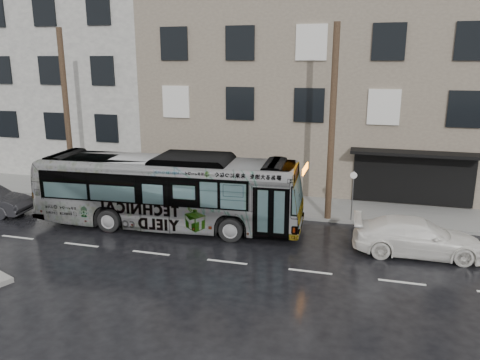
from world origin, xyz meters
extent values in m
plane|color=black|center=(0.00, 0.00, 0.00)|extent=(120.00, 120.00, 0.00)
cube|color=gray|center=(0.00, 4.90, 0.07)|extent=(90.00, 3.60, 0.15)
cube|color=gray|center=(5.00, 12.70, 5.50)|extent=(20.00, 12.00, 11.00)
cube|color=beige|center=(-18.00, 14.20, 8.00)|extent=(26.00, 15.00, 16.00)
cylinder|color=#4F3B27|center=(6.50, 3.30, 4.65)|extent=(0.30, 0.30, 9.00)
cylinder|color=#4F3B27|center=(-7.50, 3.30, 4.65)|extent=(0.30, 0.30, 9.00)
cylinder|color=slate|center=(7.60, 3.30, 1.35)|extent=(0.06, 0.06, 2.40)
imported|color=#B2B2B2|center=(-0.56, 0.59, 1.71)|extent=(12.44, 3.61, 3.42)
imported|color=white|center=(10.27, 0.25, 0.73)|extent=(5.09, 2.26, 1.45)
camera|label=1|loc=(8.10, -18.40, 7.58)|focal=35.00mm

